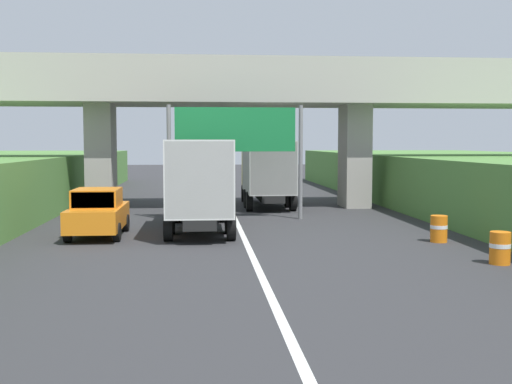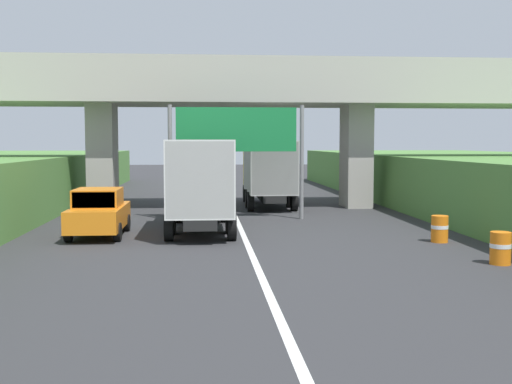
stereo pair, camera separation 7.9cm
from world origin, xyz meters
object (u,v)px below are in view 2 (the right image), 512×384
at_px(overhead_highway_sign, 236,136).
at_px(truck_yellow, 268,170).
at_px(truck_black, 200,180).
at_px(construction_barrel_3, 500,248).
at_px(construction_barrel_4, 440,229).
at_px(car_orange, 99,213).

height_order(overhead_highway_sign, truck_yellow, overhead_highway_sign).
distance_m(truck_black, truck_yellow, 9.84).
bearing_deg(truck_black, overhead_highway_sign, 66.99).
bearing_deg(truck_yellow, construction_barrel_3, -73.81).
bearing_deg(construction_barrel_4, truck_black, 157.86).
xyz_separation_m(overhead_highway_sign, car_orange, (-5.16, -4.60, -2.77)).
xyz_separation_m(overhead_highway_sign, truck_black, (-1.54, -3.63, -1.69)).
xyz_separation_m(truck_black, construction_barrel_4, (8.02, -3.26, -1.47)).
relative_size(truck_black, construction_barrel_3, 8.11).
relative_size(overhead_highway_sign, construction_barrel_3, 6.53).
height_order(overhead_highway_sign, construction_barrel_3, overhead_highway_sign).
xyz_separation_m(overhead_highway_sign, construction_barrel_4, (6.48, -6.89, -3.17)).
bearing_deg(truck_yellow, construction_barrel_4, -69.94).
bearing_deg(car_orange, construction_barrel_4, -11.13).
relative_size(truck_yellow, car_orange, 1.78).
relative_size(truck_black, construction_barrel_4, 8.11).
xyz_separation_m(car_orange, construction_barrel_3, (11.86, -6.25, -0.40)).
distance_m(car_orange, construction_barrel_4, 11.87).
bearing_deg(construction_barrel_3, construction_barrel_4, 93.17).
height_order(construction_barrel_3, construction_barrel_4, same).
distance_m(construction_barrel_3, construction_barrel_4, 3.97).
bearing_deg(overhead_highway_sign, construction_barrel_4, -46.78).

